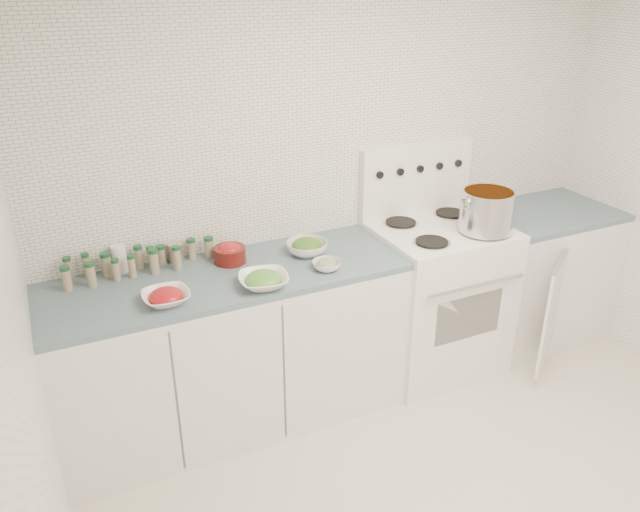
% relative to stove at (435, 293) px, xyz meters
% --- Properties ---
extents(room_walls, '(3.54, 3.04, 2.52)m').
position_rel_stove_xyz_m(room_walls, '(-0.48, -1.19, 1.06)').
color(room_walls, white).
rests_on(room_walls, ground).
extents(counter_left, '(1.85, 0.62, 0.90)m').
position_rel_stove_xyz_m(counter_left, '(-1.30, 0.00, -0.05)').
color(counter_left, white).
rests_on(counter_left, ground).
extents(stove, '(0.76, 0.70, 1.36)m').
position_rel_stove_xyz_m(stove, '(0.00, 0.00, 0.00)').
color(stove, white).
rests_on(stove, ground).
extents(counter_right, '(0.89, 0.86, 0.90)m').
position_rel_stove_xyz_m(counter_right, '(0.82, -0.00, -0.05)').
color(counter_right, white).
rests_on(counter_right, ground).
extents(stock_pot, '(0.33, 0.31, 0.23)m').
position_rel_stove_xyz_m(stock_pot, '(0.18, -0.17, 0.58)').
color(stock_pot, silver).
rests_on(stock_pot, stove).
extents(bowl_tomato, '(0.22, 0.22, 0.07)m').
position_rel_stove_xyz_m(bowl_tomato, '(-1.65, -0.16, 0.43)').
color(bowl_tomato, white).
rests_on(bowl_tomato, counter_left).
extents(bowl_snowpea, '(0.28, 0.28, 0.08)m').
position_rel_stove_xyz_m(bowl_snowpea, '(-1.18, -0.20, 0.44)').
color(bowl_snowpea, white).
rests_on(bowl_snowpea, counter_left).
extents(bowl_broccoli, '(0.22, 0.22, 0.09)m').
position_rel_stove_xyz_m(bowl_broccoli, '(-0.83, 0.06, 0.45)').
color(bowl_broccoli, white).
rests_on(bowl_broccoli, counter_left).
extents(bowl_zucchini, '(0.19, 0.19, 0.06)m').
position_rel_stove_xyz_m(bowl_zucchini, '(-0.82, -0.16, 0.43)').
color(bowl_zucchini, white).
rests_on(bowl_zucchini, counter_left).
extents(bowl_pepper, '(0.17, 0.17, 0.11)m').
position_rel_stove_xyz_m(bowl_pepper, '(-1.24, 0.14, 0.45)').
color(bowl_pepper, '#51100D').
rests_on(bowl_pepper, counter_left).
extents(salt_canister, '(0.09, 0.09, 0.15)m').
position_rel_stove_xyz_m(salt_canister, '(-1.79, 0.26, 0.48)').
color(salt_canister, white).
rests_on(salt_canister, counter_left).
extents(tin_can, '(0.09, 0.09, 0.10)m').
position_rel_stove_xyz_m(tin_can, '(-1.50, 0.26, 0.46)').
color(tin_can, '#A69E8C').
rests_on(tin_can, counter_left).
extents(spice_cluster, '(0.77, 0.15, 0.14)m').
position_rel_stove_xyz_m(spice_cluster, '(-1.72, 0.22, 0.47)').
color(spice_cluster, gray).
rests_on(spice_cluster, counter_left).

